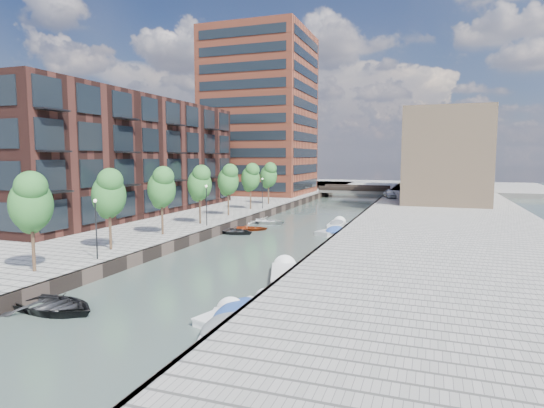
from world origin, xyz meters
The scene contains 32 objects.
water centered at (0.00, 40.00, 0.00)m, with size 300.00×300.00×0.00m, color #38473F.
quay_left centered at (-36.00, 40.00, 0.50)m, with size 60.00×140.00×1.00m, color gray.
quay_right centered at (16.00, 40.00, 0.50)m, with size 20.00×140.00×1.00m, color gray.
quay_wall_left centered at (-6.10, 40.00, 0.50)m, with size 0.25×140.00×1.00m, color #332823.
quay_wall_right centered at (6.10, 40.00, 0.50)m, with size 0.25×140.00×1.00m, color #332823.
far_closure centered at (0.00, 100.00, 0.50)m, with size 80.00×40.00×1.00m, color gray.
apartment_block centered at (-20.00, 30.00, 8.00)m, with size 8.00×38.00×14.00m, color black.
tower centered at (-17.00, 65.00, 16.00)m, with size 18.00×18.00×30.00m, color brown.
tan_block_near centered at (16.00, 62.00, 8.00)m, with size 12.00×25.00×14.00m, color #977A5C.
tan_block_far centered at (16.00, 88.00, 9.00)m, with size 12.00×20.00×16.00m, color #977A5C.
bridge centered at (0.00, 72.00, 1.39)m, with size 13.00×6.00×1.30m.
tree_0 centered at (-8.50, 4.00, 5.31)m, with size 2.50×2.50×5.95m.
tree_1 centered at (-8.50, 11.00, 5.31)m, with size 2.50×2.50×5.95m.
tree_2 centered at (-8.50, 18.00, 5.31)m, with size 2.50×2.50×5.95m.
tree_3 centered at (-8.50, 25.00, 5.31)m, with size 2.50×2.50×5.95m.
tree_4 centered at (-8.50, 32.00, 5.31)m, with size 2.50×2.50×5.95m.
tree_5 centered at (-8.50, 39.00, 5.31)m, with size 2.50×2.50×5.95m.
tree_6 centered at (-8.50, 46.00, 5.31)m, with size 2.50×2.50×5.95m.
lamp_0 centered at (-7.20, 8.00, 3.51)m, with size 0.24×0.24×4.12m.
lamp_1 centered at (-7.20, 24.00, 3.51)m, with size 0.24×0.24×4.12m.
lamp_2 centered at (-7.20, 40.00, 3.51)m, with size 0.24×0.24×4.12m.
sloop_0 centered at (-4.01, 1.00, 0.00)m, with size 3.67×5.13×1.06m, color black.
sloop_1 centered at (-4.47, 1.00, 0.00)m, with size 3.35×4.69×0.97m, color black.
sloop_2 centered at (-4.40, 28.40, 0.00)m, with size 2.93×4.10×0.85m, color maroon.
sloop_3 centered at (-4.42, 33.39, 0.00)m, with size 3.68×5.15×1.07m, color silver.
sloop_4 centered at (-5.14, 25.82, 0.00)m, with size 3.32×4.65×0.96m, color black.
motorboat_0 centered at (5.31, 3.69, 0.19)m, with size 2.91×4.98×1.57m.
motorboat_1 centered at (5.27, 1.92, 0.18)m, with size 2.81×4.79×1.51m.
motorboat_2 centered at (5.02, 11.84, 0.10)m, with size 3.21×5.35×1.69m.
motorboat_3 centered at (5.00, 29.63, 0.20)m, with size 3.59×5.15×1.64m.
motorboat_4 centered at (4.00, 34.85, 0.19)m, with size 1.79×4.65×1.53m.
car centered at (7.53, 62.10, 1.69)m, with size 1.62×4.04×1.38m, color silver.
Camera 1 is at (14.19, -16.74, 7.97)m, focal length 30.00 mm.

